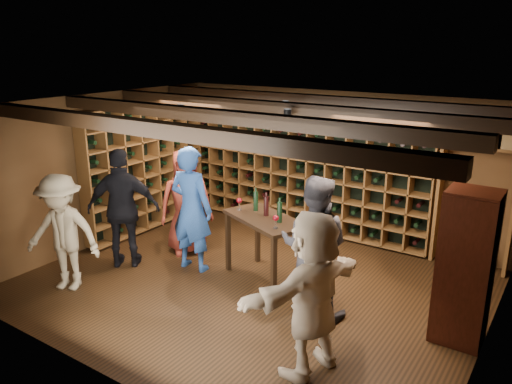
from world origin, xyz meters
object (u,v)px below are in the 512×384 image
Objects in this scene: tasting_table at (265,225)px; guest_khaki at (63,233)px; guest_red_floral at (186,202)px; man_blue_shirt at (191,209)px; guest_beige at (312,294)px; man_grey_suit at (314,247)px; guest_woman_black at (124,209)px; display_cabinet at (465,270)px.

guest_khaki is at bearing -118.80° from tasting_table.
guest_khaki is at bearing -155.62° from guest_red_floral.
tasting_table is at bearing 15.79° from guest_khaki.
man_blue_shirt is 2.87m from guest_beige.
man_grey_suit is (2.10, -0.17, -0.04)m from man_blue_shirt.
guest_khaki is at bearing 11.39° from man_grey_suit.
man_grey_suit is at bearing -0.50° from guest_khaki.
man_grey_suit is at bearing 150.25° from guest_woman_black.
guest_beige is at bearing -21.60° from tasting_table.
display_cabinet is 1.00× the size of guest_beige.
man_grey_suit reaches higher than guest_beige.
guest_woman_black is 2.15m from tasting_table.
guest_red_floral is (-4.23, 0.18, -0.01)m from display_cabinet.
guest_beige reaches higher than guest_khaki.
guest_beige is at bearing 105.72° from man_grey_suit.
guest_khaki is (-4.78, -1.69, -0.04)m from display_cabinet.
guest_khaki is (-0.13, -0.97, -0.09)m from guest_woman_black.
display_cabinet reaches higher than guest_red_floral.
man_grey_suit is at bearing 170.98° from man_blue_shirt.
guest_woman_black is at bearing -164.03° from guest_red_floral.
guest_woman_black is at bearing -171.10° from display_cabinet.
man_blue_shirt reaches higher than guest_woman_black.
guest_woman_black reaches higher than guest_red_floral.
guest_beige reaches higher than tasting_table.
tasting_table is at bearing -34.47° from man_grey_suit.
guest_red_floral reaches higher than tasting_table.
guest_woman_black is at bearing -4.86° from man_grey_suit.
display_cabinet is 1.71m from man_grey_suit.
tasting_table is (2.01, 0.75, -0.08)m from guest_woman_black.
guest_woman_black is 3.59m from guest_beige.
guest_red_floral is at bearing -163.32° from tasting_table.
display_cabinet is at bearing 153.07° from guest_woman_black.
tasting_table is (-2.64, 0.02, -0.02)m from display_cabinet.
display_cabinet is 1.03× the size of guest_red_floral.
tasting_table is (-1.50, 1.46, -0.04)m from guest_beige.
guest_red_floral is at bearing -150.55° from guest_woman_black.
man_grey_suit is 0.99× the size of guest_woman_black.
man_grey_suit reaches higher than display_cabinet.
man_blue_shirt reaches higher than man_grey_suit.
man_grey_suit is 1.10× the size of guest_khaki.
guest_woman_black reaches higher than guest_khaki.
display_cabinet reaches higher than tasting_table.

